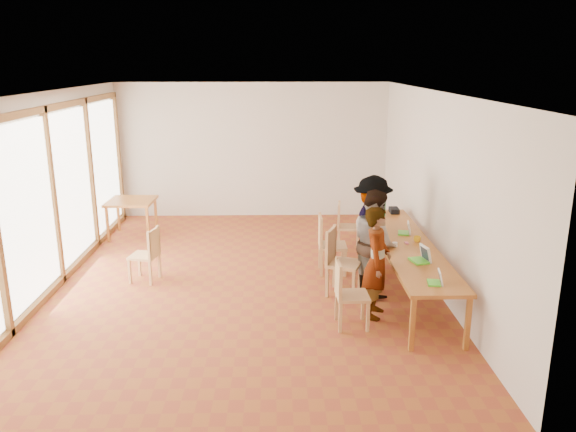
# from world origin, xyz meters

# --- Properties ---
(ground) EXTENTS (8.00, 8.00, 0.00)m
(ground) POSITION_xyz_m (0.00, 0.00, 0.00)
(ground) COLOR #963E24
(ground) RESTS_ON ground
(wall_back) EXTENTS (6.00, 0.10, 3.00)m
(wall_back) POSITION_xyz_m (0.00, 4.00, 1.50)
(wall_back) COLOR beige
(wall_back) RESTS_ON ground
(wall_front) EXTENTS (6.00, 0.10, 3.00)m
(wall_front) POSITION_xyz_m (0.00, -4.00, 1.50)
(wall_front) COLOR beige
(wall_front) RESTS_ON ground
(wall_right) EXTENTS (0.10, 8.00, 3.00)m
(wall_right) POSITION_xyz_m (3.00, 0.00, 1.50)
(wall_right) COLOR beige
(wall_right) RESTS_ON ground
(window_wall) EXTENTS (0.10, 8.00, 3.00)m
(window_wall) POSITION_xyz_m (-2.96, 0.00, 1.50)
(window_wall) COLOR white
(window_wall) RESTS_ON ground
(ceiling) EXTENTS (6.00, 8.00, 0.04)m
(ceiling) POSITION_xyz_m (0.00, 0.00, 3.02)
(ceiling) COLOR white
(ceiling) RESTS_ON wall_back
(communal_table) EXTENTS (0.80, 4.00, 0.75)m
(communal_table) POSITION_xyz_m (2.50, -0.39, 0.70)
(communal_table) COLOR #A46A24
(communal_table) RESTS_ON ground
(side_table) EXTENTS (0.90, 0.90, 0.75)m
(side_table) POSITION_xyz_m (-2.40, 2.47, 0.67)
(side_table) COLOR #A46A24
(side_table) RESTS_ON ground
(chair_near) EXTENTS (0.44, 0.44, 0.49)m
(chair_near) POSITION_xyz_m (1.42, -1.65, 0.56)
(chair_near) COLOR tan
(chair_near) RESTS_ON ground
(chair_mid) EXTENTS (0.62, 0.62, 0.54)m
(chair_mid) POSITION_xyz_m (1.43, -0.53, 0.62)
(chair_mid) COLOR tan
(chair_mid) RESTS_ON ground
(chair_far) EXTENTS (0.46, 0.46, 0.52)m
(chair_far) POSITION_xyz_m (1.34, 0.34, 0.60)
(chair_far) COLOR tan
(chair_far) RESTS_ON ground
(chair_empty) EXTENTS (0.46, 0.46, 0.47)m
(chair_empty) POSITION_xyz_m (1.78, 1.59, 0.54)
(chair_empty) COLOR tan
(chair_empty) RESTS_ON ground
(chair_spare) EXTENTS (0.49, 0.49, 0.47)m
(chair_spare) POSITION_xyz_m (-1.53, 0.02, 0.54)
(chair_spare) COLOR tan
(chair_spare) RESTS_ON ground
(person_near) EXTENTS (0.53, 0.66, 1.57)m
(person_near) POSITION_xyz_m (1.88, -1.32, 0.78)
(person_near) COLOR gray
(person_near) RESTS_ON ground
(person_mid) EXTENTS (0.76, 0.90, 1.62)m
(person_mid) POSITION_xyz_m (1.99, -0.50, 0.81)
(person_mid) COLOR gray
(person_mid) RESTS_ON ground
(person_far) EXTENTS (0.94, 1.24, 1.69)m
(person_far) POSITION_xyz_m (2.06, 0.15, 0.85)
(person_far) COLOR gray
(person_far) RESTS_ON ground
(laptop_near) EXTENTS (0.22, 0.24, 0.18)m
(laptop_near) POSITION_xyz_m (2.52, -2.02, 0.80)
(laptop_near) COLOR #50D42A
(laptop_near) RESTS_ON communal_table
(laptop_mid) EXTENTS (0.29, 0.31, 0.23)m
(laptop_mid) POSITION_xyz_m (2.53, -1.21, 0.81)
(laptop_mid) COLOR #50D42A
(laptop_mid) RESTS_ON communal_table
(laptop_far) EXTENTS (0.25, 0.27, 0.20)m
(laptop_far) POSITION_xyz_m (2.61, 0.08, 0.81)
(laptop_far) COLOR #50D42A
(laptop_far) RESTS_ON communal_table
(yellow_mug) EXTENTS (0.15, 0.15, 0.09)m
(yellow_mug) POSITION_xyz_m (2.68, -0.33, 0.79)
(yellow_mug) COLOR yellow
(yellow_mug) RESTS_ON communal_table
(green_bottle) EXTENTS (0.07, 0.07, 0.28)m
(green_bottle) POSITION_xyz_m (2.44, 1.15, 0.89)
(green_bottle) COLOR #1A642E
(green_bottle) RESTS_ON communal_table
(clear_glass) EXTENTS (0.07, 0.07, 0.09)m
(clear_glass) POSITION_xyz_m (2.24, 1.00, 0.80)
(clear_glass) COLOR silver
(clear_glass) RESTS_ON communal_table
(condiment_cup) EXTENTS (0.08, 0.08, 0.06)m
(condiment_cup) POSITION_xyz_m (2.29, -0.54, 0.78)
(condiment_cup) COLOR white
(condiment_cup) RESTS_ON communal_table
(pink_phone) EXTENTS (0.05, 0.10, 0.01)m
(pink_phone) POSITION_xyz_m (2.50, -0.41, 0.76)
(pink_phone) COLOR #D0486F
(pink_phone) RESTS_ON communal_table
(black_pouch) EXTENTS (0.16, 0.26, 0.09)m
(black_pouch) POSITION_xyz_m (2.68, 1.39, 0.80)
(black_pouch) COLOR black
(black_pouch) RESTS_ON communal_table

